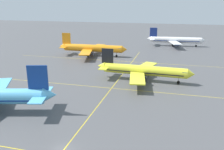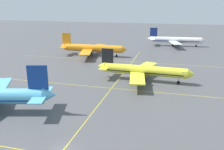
{
  "view_description": "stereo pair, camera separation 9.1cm",
  "coord_description": "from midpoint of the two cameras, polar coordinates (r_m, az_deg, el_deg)",
  "views": [
    {
      "loc": [
        19.59,
        -37.3,
        27.69
      ],
      "look_at": [
        -0.03,
        37.33,
        4.44
      ],
      "focal_mm": 38.87,
      "sensor_mm": 36.0,
      "label": 1
    },
    {
      "loc": [
        19.67,
        -37.28,
        27.69
      ],
      "look_at": [
        -0.03,
        37.33,
        4.44
      ],
      "focal_mm": 38.87,
      "sensor_mm": 36.0,
      "label": 2
    }
  ],
  "objects": [
    {
      "name": "ground_plane",
      "position": [
        50.42,
        -11.31,
        -16.91
      ],
      "size": [
        600.0,
        600.0,
        0.0
      ],
      "primitive_type": "plane",
      "color": "#4C4C4F"
    },
    {
      "name": "airliner_second_row",
      "position": [
        89.08,
        7.34,
        1.07
      ],
      "size": [
        35.78,
        30.86,
        11.13
      ],
      "color": "yellow",
      "rests_on": "ground"
    },
    {
      "name": "airliner_third_row",
      "position": [
        130.98,
        -4.7,
        6.3
      ],
      "size": [
        37.81,
        32.69,
        11.78
      ],
      "color": "orange",
      "rests_on": "ground"
    },
    {
      "name": "airliner_far_left_stand",
      "position": [
        165.26,
        14.7,
        7.97
      ],
      "size": [
        37.44,
        32.25,
        11.64
      ],
      "color": "white",
      "rests_on": "ground"
    },
    {
      "name": "taxiway_markings",
      "position": [
        81.4,
        -0.06,
        -3.12
      ],
      "size": [
        120.63,
        127.69,
        0.01
      ],
      "color": "yellow",
      "rests_on": "ground"
    }
  ]
}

